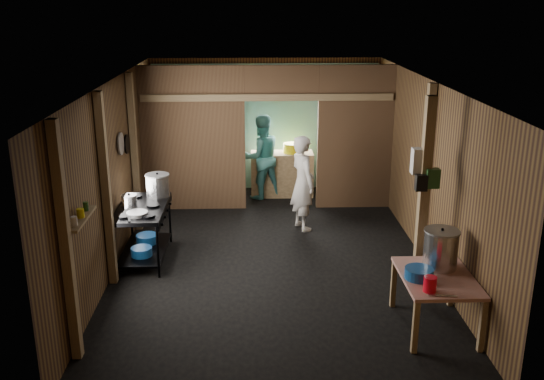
{
  "coord_description": "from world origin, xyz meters",
  "views": [
    {
      "loc": [
        -0.28,
        -8.31,
        3.69
      ],
      "look_at": [
        0.0,
        -0.2,
        1.1
      ],
      "focal_mm": 39.72,
      "sensor_mm": 36.0,
      "label": 1
    }
  ],
  "objects_px": {
    "stock_pot": "(441,250)",
    "pink_bucket": "(430,284)",
    "prep_table": "(435,302)",
    "cook": "(303,183)",
    "stove_pot_large": "(158,186)",
    "yellow_tub": "(292,148)",
    "gas_range": "(144,233)"
  },
  "relations": [
    {
      "from": "stove_pot_large",
      "to": "gas_range",
      "type": "bearing_deg",
      "value": -109.51
    },
    {
      "from": "stock_pot",
      "to": "cook",
      "type": "distance_m",
      "value": 3.31
    },
    {
      "from": "prep_table",
      "to": "gas_range",
      "type": "bearing_deg",
      "value": 150.76
    },
    {
      "from": "prep_table",
      "to": "stock_pot",
      "type": "distance_m",
      "value": 0.61
    },
    {
      "from": "stove_pot_large",
      "to": "stock_pot",
      "type": "height_order",
      "value": "stove_pot_large"
    },
    {
      "from": "gas_range",
      "to": "cook",
      "type": "xyz_separation_m",
      "value": [
        2.43,
        1.18,
        0.38
      ]
    },
    {
      "from": "pink_bucket",
      "to": "cook",
      "type": "relative_size",
      "value": 0.11
    },
    {
      "from": "stove_pot_large",
      "to": "pink_bucket",
      "type": "xyz_separation_m",
      "value": [
        3.34,
        -2.93,
        -0.24
      ]
    },
    {
      "from": "gas_range",
      "to": "pink_bucket",
      "type": "xyz_separation_m",
      "value": [
        3.51,
        -2.45,
        0.33
      ]
    },
    {
      "from": "prep_table",
      "to": "cook",
      "type": "distance_m",
      "value": 3.52
    },
    {
      "from": "prep_table",
      "to": "stock_pot",
      "type": "xyz_separation_m",
      "value": [
        0.09,
        0.24,
        0.55
      ]
    },
    {
      "from": "pink_bucket",
      "to": "cook",
      "type": "height_order",
      "value": "cook"
    },
    {
      "from": "stock_pot",
      "to": "pink_bucket",
      "type": "height_order",
      "value": "stock_pot"
    },
    {
      "from": "yellow_tub",
      "to": "prep_table",
      "type": "bearing_deg",
      "value": -75.21
    },
    {
      "from": "prep_table",
      "to": "yellow_tub",
      "type": "bearing_deg",
      "value": 104.79
    },
    {
      "from": "pink_bucket",
      "to": "gas_range",
      "type": "bearing_deg",
      "value": 145.13
    },
    {
      "from": "prep_table",
      "to": "pink_bucket",
      "type": "distance_m",
      "value": 0.59
    },
    {
      "from": "prep_table",
      "to": "cook",
      "type": "relative_size",
      "value": 0.7
    },
    {
      "from": "gas_range",
      "to": "stock_pot",
      "type": "distance_m",
      "value": 4.25
    },
    {
      "from": "stove_pot_large",
      "to": "pink_bucket",
      "type": "distance_m",
      "value": 4.45
    },
    {
      "from": "stock_pot",
      "to": "pink_bucket",
      "type": "bearing_deg",
      "value": -115.56
    },
    {
      "from": "stock_pot",
      "to": "yellow_tub",
      "type": "bearing_deg",
      "value": 106.47
    },
    {
      "from": "prep_table",
      "to": "cook",
      "type": "xyz_separation_m",
      "value": [
        -1.28,
        3.25,
        0.47
      ]
    },
    {
      "from": "gas_range",
      "to": "prep_table",
      "type": "distance_m",
      "value": 4.25
    },
    {
      "from": "stove_pot_large",
      "to": "yellow_tub",
      "type": "relative_size",
      "value": 1.11
    },
    {
      "from": "stock_pot",
      "to": "pink_bucket",
      "type": "distance_m",
      "value": 0.69
    },
    {
      "from": "yellow_tub",
      "to": "stock_pot",
      "type": "bearing_deg",
      "value": -73.53
    },
    {
      "from": "prep_table",
      "to": "yellow_tub",
      "type": "height_order",
      "value": "yellow_tub"
    },
    {
      "from": "prep_table",
      "to": "cook",
      "type": "height_order",
      "value": "cook"
    },
    {
      "from": "cook",
      "to": "stock_pot",
      "type": "bearing_deg",
      "value": -177.91
    },
    {
      "from": "stove_pot_large",
      "to": "yellow_tub",
      "type": "height_order",
      "value": "stove_pot_large"
    },
    {
      "from": "stove_pot_large",
      "to": "pink_bucket",
      "type": "relative_size",
      "value": 2.14
    }
  ]
}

